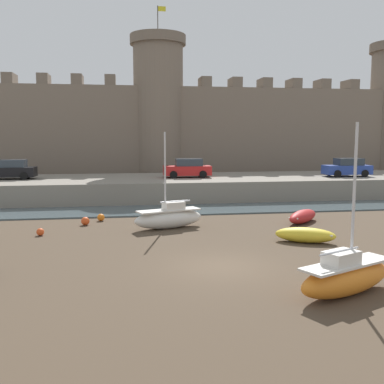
{
  "coord_description": "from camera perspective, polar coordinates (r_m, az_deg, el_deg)",
  "views": [
    {
      "loc": [
        -3.86,
        -17.43,
        5.29
      ],
      "look_at": [
        -0.46,
        4.76,
        2.5
      ],
      "focal_mm": 42.0,
      "sensor_mm": 36.0,
      "label": 1
    }
  ],
  "objects": [
    {
      "name": "car_quay_west",
      "position": [
        39.06,
        -0.57,
        3.01
      ],
      "size": [
        4.12,
        1.93,
        1.62
      ],
      "color": "red",
      "rests_on": "quay_road"
    },
    {
      "name": "castle",
      "position": [
        49.13,
        -4.25,
        8.58
      ],
      "size": [
        60.78,
        5.91,
        18.88
      ],
      "color": "#7A6B5B",
      "rests_on": "ground"
    },
    {
      "name": "sailboat_foreground_centre",
      "position": [
        16.11,
        18.98,
        -10.06
      ],
      "size": [
        4.29,
        2.8,
        5.75
      ],
      "color": "orange",
      "rests_on": "ground"
    },
    {
      "name": "mooring_buoy_near_shore",
      "position": [
        28.81,
        -11.49,
        -3.18
      ],
      "size": [
        0.46,
        0.46,
        0.46
      ],
      "primitive_type": "sphere",
      "color": "orange",
      "rests_on": "ground"
    },
    {
      "name": "car_quay_east",
      "position": [
        42.32,
        19.12,
        2.94
      ],
      "size": [
        4.12,
        1.93,
        1.62
      ],
      "color": "#263F99",
      "rests_on": "quay_road"
    },
    {
      "name": "water_channel",
      "position": [
        32.25,
        -1.73,
        -2.27
      ],
      "size": [
        80.0,
        4.5,
        0.1
      ],
      "primitive_type": "cube",
      "color": "#47565B",
      "rests_on": "ground"
    },
    {
      "name": "mooring_buoy_mid_mud",
      "position": [
        25.46,
        -18.71,
        -4.83
      ],
      "size": [
        0.4,
        0.4,
        0.4
      ],
      "primitive_type": "sphere",
      "color": "#E04C1E",
      "rests_on": "ground"
    },
    {
      "name": "ground_plane",
      "position": [
        18.62,
        3.66,
        -9.44
      ],
      "size": [
        160.0,
        160.0,
        0.0
      ],
      "primitive_type": "plane",
      "color": "#4C3D2D"
    },
    {
      "name": "car_quay_centre_west",
      "position": [
        40.4,
        -22.05,
        2.63
      ],
      "size": [
        4.12,
        1.93,
        1.62
      ],
      "color": "black",
      "rests_on": "quay_road"
    },
    {
      "name": "rowboat_near_channel_right",
      "position": [
        23.28,
        14.2,
        -5.27
      ],
      "size": [
        3.15,
        2.21,
        0.76
      ],
      "color": "yellow",
      "rests_on": "ground"
    },
    {
      "name": "mooring_buoy_off_centre",
      "position": [
        27.65,
        -13.39,
        -3.61
      ],
      "size": [
        0.5,
        0.5,
        0.5
      ],
      "primitive_type": "sphere",
      "color": "#E04C1E",
      "rests_on": "ground"
    },
    {
      "name": "rowboat_midflat_left",
      "position": [
        28.47,
        13.88,
        -2.99
      ],
      "size": [
        3.04,
        3.04,
        0.79
      ],
      "color": "red",
      "rests_on": "ground"
    },
    {
      "name": "sailboat_foreground_right",
      "position": [
        26.0,
        -2.94,
        -3.23
      ],
      "size": [
        4.36,
        2.46,
        5.54
      ],
      "color": "silver",
      "rests_on": "ground"
    },
    {
      "name": "quay_road",
      "position": [
        39.27,
        -3.02,
        0.61
      ],
      "size": [
        66.88,
        10.0,
        1.74
      ],
      "primitive_type": "cube",
      "color": "gray",
      "rests_on": "ground"
    }
  ]
}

